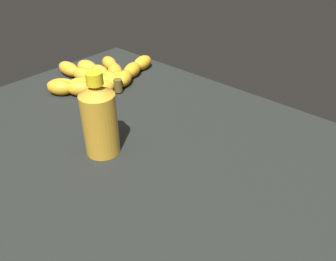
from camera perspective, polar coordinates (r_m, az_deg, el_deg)
The scene contains 3 objects.
ground_plane at distance 59.67cm, azimuth 0.28°, elevation -6.73°, with size 98.77×62.68×4.41cm, color black.
banana_bunch at distance 85.65cm, azimuth -11.33°, elevation 8.94°, with size 21.67×29.66×3.68cm.
honey_bottle at distance 57.90cm, azimuth -11.42°, elevation 2.01°, with size 5.97×5.97×15.00cm.
Camera 1 is at (30.04, -34.39, 36.20)cm, focal length 36.34 mm.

